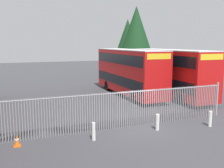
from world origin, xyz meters
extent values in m
plane|color=#3D3D42|center=(0.00, 8.00, 0.00)|extent=(100.00, 100.00, 0.00)
cylinder|color=gray|center=(-7.55, 0.00, 1.10)|extent=(0.06, 0.06, 2.20)
cylinder|color=gray|center=(-7.41, 0.00, 1.10)|extent=(0.06, 0.06, 2.20)
cylinder|color=gray|center=(-7.27, 0.00, 1.10)|extent=(0.06, 0.06, 2.20)
cylinder|color=gray|center=(-7.13, 0.00, 1.10)|extent=(0.06, 0.06, 2.20)
cylinder|color=gray|center=(-6.99, 0.00, 1.10)|extent=(0.06, 0.06, 2.20)
cylinder|color=gray|center=(-6.85, 0.00, 1.10)|extent=(0.06, 0.06, 2.20)
cylinder|color=gray|center=(-6.71, 0.00, 1.10)|extent=(0.06, 0.06, 2.20)
cylinder|color=gray|center=(-6.57, 0.00, 1.10)|extent=(0.06, 0.06, 2.20)
cylinder|color=gray|center=(-6.43, 0.00, 1.10)|extent=(0.06, 0.06, 2.20)
cylinder|color=gray|center=(-6.29, 0.00, 1.10)|extent=(0.06, 0.06, 2.20)
cylinder|color=gray|center=(-6.15, 0.00, 1.10)|extent=(0.06, 0.06, 2.20)
cylinder|color=gray|center=(-6.01, 0.00, 1.10)|extent=(0.06, 0.06, 2.20)
cylinder|color=gray|center=(-5.87, 0.00, 1.10)|extent=(0.06, 0.06, 2.20)
cylinder|color=gray|center=(-5.73, 0.00, 1.10)|extent=(0.06, 0.06, 2.20)
cylinder|color=gray|center=(-5.59, 0.00, 1.10)|extent=(0.06, 0.06, 2.20)
cylinder|color=gray|center=(-5.45, 0.00, 1.10)|extent=(0.06, 0.06, 2.20)
cylinder|color=gray|center=(-5.32, 0.00, 1.10)|extent=(0.06, 0.06, 2.20)
cylinder|color=gray|center=(-5.18, 0.00, 1.10)|extent=(0.06, 0.06, 2.20)
cylinder|color=gray|center=(-5.04, 0.00, 1.10)|extent=(0.06, 0.06, 2.20)
cylinder|color=gray|center=(-4.90, 0.00, 1.10)|extent=(0.06, 0.06, 2.20)
cylinder|color=gray|center=(-4.76, 0.00, 1.10)|extent=(0.06, 0.06, 2.20)
cylinder|color=gray|center=(-4.62, 0.00, 1.10)|extent=(0.06, 0.06, 2.20)
cylinder|color=gray|center=(-4.48, 0.00, 1.10)|extent=(0.06, 0.06, 2.20)
cylinder|color=gray|center=(-4.34, 0.00, 1.10)|extent=(0.06, 0.06, 2.20)
cylinder|color=gray|center=(-4.20, 0.00, 1.10)|extent=(0.06, 0.06, 2.20)
cylinder|color=gray|center=(-4.06, 0.00, 1.10)|extent=(0.06, 0.06, 2.20)
cylinder|color=gray|center=(-3.92, 0.00, 1.10)|extent=(0.06, 0.06, 2.20)
cylinder|color=gray|center=(-3.78, 0.00, 1.10)|extent=(0.06, 0.06, 2.20)
cylinder|color=gray|center=(-3.64, 0.00, 1.10)|extent=(0.06, 0.06, 2.20)
cylinder|color=gray|center=(-3.50, 0.00, 1.10)|extent=(0.06, 0.06, 2.20)
cylinder|color=gray|center=(-3.36, 0.00, 1.10)|extent=(0.06, 0.06, 2.20)
cylinder|color=gray|center=(-3.22, 0.00, 1.10)|extent=(0.06, 0.06, 2.20)
cylinder|color=gray|center=(-3.08, 0.00, 1.10)|extent=(0.06, 0.06, 2.20)
cylinder|color=gray|center=(-2.94, 0.00, 1.10)|extent=(0.06, 0.06, 2.20)
cylinder|color=gray|center=(-2.80, 0.00, 1.10)|extent=(0.06, 0.06, 2.20)
cylinder|color=gray|center=(-2.66, 0.00, 1.10)|extent=(0.06, 0.06, 2.20)
cylinder|color=gray|center=(-2.52, 0.00, 1.10)|extent=(0.06, 0.06, 2.20)
cylinder|color=gray|center=(-2.38, 0.00, 1.10)|extent=(0.06, 0.06, 2.20)
cylinder|color=gray|center=(-2.25, 0.00, 1.10)|extent=(0.06, 0.06, 2.20)
cylinder|color=gray|center=(-2.11, 0.00, 1.10)|extent=(0.06, 0.06, 2.20)
cylinder|color=gray|center=(-1.97, 0.00, 1.10)|extent=(0.06, 0.06, 2.20)
cylinder|color=gray|center=(-1.83, 0.00, 1.10)|extent=(0.06, 0.06, 2.20)
cylinder|color=gray|center=(-1.69, 0.00, 1.10)|extent=(0.06, 0.06, 2.20)
cylinder|color=gray|center=(-1.55, 0.00, 1.10)|extent=(0.06, 0.06, 2.20)
cylinder|color=gray|center=(-1.41, 0.00, 1.10)|extent=(0.06, 0.06, 2.20)
cylinder|color=gray|center=(-1.27, 0.00, 1.10)|extent=(0.06, 0.06, 2.20)
cylinder|color=gray|center=(-1.13, 0.00, 1.10)|extent=(0.06, 0.06, 2.20)
cylinder|color=gray|center=(-0.99, 0.00, 1.10)|extent=(0.06, 0.06, 2.20)
cylinder|color=gray|center=(-0.85, 0.00, 1.10)|extent=(0.06, 0.06, 2.20)
cylinder|color=gray|center=(-0.71, 0.00, 1.10)|extent=(0.06, 0.06, 2.20)
cylinder|color=gray|center=(-0.57, 0.00, 1.10)|extent=(0.06, 0.06, 2.20)
cylinder|color=gray|center=(-0.43, 0.00, 1.10)|extent=(0.06, 0.06, 2.20)
cylinder|color=gray|center=(-0.29, 0.00, 1.10)|extent=(0.06, 0.06, 2.20)
cylinder|color=gray|center=(-0.15, 0.00, 1.10)|extent=(0.06, 0.06, 2.20)
cylinder|color=gray|center=(-0.01, 0.00, 1.10)|extent=(0.06, 0.06, 2.20)
cylinder|color=gray|center=(0.13, 0.00, 1.10)|extent=(0.06, 0.06, 2.20)
cylinder|color=gray|center=(0.27, 0.00, 1.10)|extent=(0.06, 0.06, 2.20)
cylinder|color=gray|center=(0.41, 0.00, 1.10)|extent=(0.06, 0.06, 2.20)
cylinder|color=gray|center=(0.55, 0.00, 1.10)|extent=(0.06, 0.06, 2.20)
cylinder|color=gray|center=(0.68, 0.00, 1.10)|extent=(0.06, 0.06, 2.20)
cylinder|color=gray|center=(0.82, 0.00, 1.10)|extent=(0.06, 0.06, 2.20)
cylinder|color=gray|center=(0.96, 0.00, 1.10)|extent=(0.06, 0.06, 2.20)
cylinder|color=gray|center=(1.10, 0.00, 1.10)|extent=(0.06, 0.06, 2.20)
cylinder|color=gray|center=(1.24, 0.00, 1.10)|extent=(0.06, 0.06, 2.20)
cylinder|color=gray|center=(1.38, 0.00, 1.10)|extent=(0.06, 0.06, 2.20)
cylinder|color=gray|center=(1.52, 0.00, 1.10)|extent=(0.06, 0.06, 2.20)
cylinder|color=gray|center=(1.66, 0.00, 1.10)|extent=(0.06, 0.06, 2.20)
cylinder|color=gray|center=(1.80, 0.00, 1.10)|extent=(0.06, 0.06, 2.20)
cylinder|color=gray|center=(1.94, 0.00, 1.10)|extent=(0.06, 0.06, 2.20)
cylinder|color=gray|center=(2.08, 0.00, 1.10)|extent=(0.06, 0.06, 2.20)
cylinder|color=gray|center=(2.22, 0.00, 1.10)|extent=(0.06, 0.06, 2.20)
cylinder|color=gray|center=(2.36, 0.00, 1.10)|extent=(0.06, 0.06, 2.20)
cylinder|color=gray|center=(2.50, 0.00, 1.10)|extent=(0.06, 0.06, 2.20)
cylinder|color=gray|center=(2.64, 0.00, 1.10)|extent=(0.06, 0.06, 2.20)
cylinder|color=gray|center=(2.78, 0.00, 1.10)|extent=(0.06, 0.06, 2.20)
cylinder|color=gray|center=(2.92, 0.00, 1.10)|extent=(0.06, 0.06, 2.20)
cylinder|color=gray|center=(3.06, 0.00, 1.10)|extent=(0.06, 0.06, 2.20)
cylinder|color=gray|center=(3.20, 0.00, 1.10)|extent=(0.06, 0.06, 2.20)
cylinder|color=gray|center=(3.34, 0.00, 1.10)|extent=(0.06, 0.06, 2.20)
cylinder|color=gray|center=(3.48, 0.00, 1.10)|extent=(0.06, 0.06, 2.20)
cylinder|color=gray|center=(3.62, 0.00, 1.10)|extent=(0.06, 0.06, 2.20)
cylinder|color=gray|center=(3.75, 0.00, 1.10)|extent=(0.06, 0.06, 2.20)
cylinder|color=gray|center=(3.89, 0.00, 1.10)|extent=(0.06, 0.06, 2.20)
cylinder|color=gray|center=(4.03, 0.00, 1.10)|extent=(0.06, 0.06, 2.20)
cylinder|color=gray|center=(4.17, 0.00, 1.10)|extent=(0.06, 0.06, 2.20)
cylinder|color=gray|center=(4.31, 0.00, 1.10)|extent=(0.06, 0.06, 2.20)
cylinder|color=gray|center=(4.45, 0.00, 1.10)|extent=(0.06, 0.06, 2.20)
cylinder|color=gray|center=(4.59, 0.00, 1.10)|extent=(0.06, 0.06, 2.20)
cylinder|color=gray|center=(4.73, 0.00, 1.10)|extent=(0.06, 0.06, 2.20)
cylinder|color=gray|center=(4.87, 0.00, 1.10)|extent=(0.06, 0.06, 2.20)
cylinder|color=gray|center=(5.01, 0.00, 1.10)|extent=(0.06, 0.06, 2.20)
cylinder|color=gray|center=(5.15, 0.00, 1.10)|extent=(0.06, 0.06, 2.20)
cylinder|color=gray|center=(5.29, 0.00, 1.10)|extent=(0.06, 0.06, 2.20)
cylinder|color=gray|center=(5.43, 0.00, 1.10)|extent=(0.06, 0.06, 2.20)
cylinder|color=gray|center=(5.57, 0.00, 1.10)|extent=(0.06, 0.06, 2.20)
cylinder|color=gray|center=(5.71, 0.00, 1.10)|extent=(0.06, 0.06, 2.20)
cylinder|color=gray|center=(5.85, 0.00, 1.10)|extent=(0.06, 0.06, 2.20)
cylinder|color=gray|center=(5.99, 0.00, 1.10)|extent=(0.06, 0.06, 2.20)
cylinder|color=gray|center=(6.13, 0.00, 1.10)|extent=(0.06, 0.06, 2.20)
cylinder|color=gray|center=(6.27, 0.00, 1.10)|extent=(0.06, 0.06, 2.20)
cylinder|color=gray|center=(-1.06, 0.00, 2.12)|extent=(14.65, 0.07, 0.07)
cylinder|color=gray|center=(6.27, 0.00, 1.18)|extent=(0.14, 0.14, 2.35)
cube|color=red|center=(6.95, 6.83, 2.35)|extent=(2.50, 10.80, 4.00)
cube|color=black|center=(6.95, 6.83, 1.55)|extent=(2.54, 10.37, 0.90)
cube|color=black|center=(6.95, 6.83, 3.55)|extent=(2.54, 10.37, 0.90)
cube|color=yellow|center=(6.95, 1.48, 4.00)|extent=(2.12, 0.12, 0.44)
cube|color=silver|center=(6.95, 6.83, 4.38)|extent=(2.50, 10.80, 0.08)
cylinder|color=black|center=(5.85, 3.49, 0.52)|extent=(0.30, 1.04, 1.04)
cylinder|color=black|center=(8.05, 3.49, 0.52)|extent=(0.30, 1.04, 1.04)
cylinder|color=black|center=(5.85, 9.80, 0.52)|extent=(0.30, 1.04, 1.04)
cylinder|color=black|center=(8.05, 9.80, 0.52)|extent=(0.30, 1.04, 1.04)
cube|color=red|center=(3.71, 8.91, 2.35)|extent=(2.50, 10.80, 4.00)
cube|color=black|center=(3.71, 8.91, 1.55)|extent=(2.54, 10.37, 0.90)
cube|color=black|center=(3.71, 8.91, 3.55)|extent=(2.54, 10.37, 0.90)
cube|color=yellow|center=(3.71, 3.56, 4.00)|extent=(2.12, 0.12, 0.44)
cube|color=silver|center=(3.71, 8.91, 4.38)|extent=(2.50, 10.80, 0.08)
cylinder|color=black|center=(2.61, 5.56, 0.52)|extent=(0.30, 1.04, 1.04)
cylinder|color=black|center=(4.81, 5.56, 0.52)|extent=(0.30, 1.04, 1.04)
cylinder|color=black|center=(2.61, 11.88, 0.52)|extent=(0.30, 1.04, 1.04)
cylinder|color=black|center=(4.81, 11.88, 0.52)|extent=(0.30, 1.04, 1.04)
cylinder|color=silver|center=(-3.15, -1.34, 0.47)|extent=(0.20, 0.20, 0.95)
cylinder|color=silver|center=(0.77, -1.19, 0.47)|extent=(0.20, 0.20, 0.95)
cylinder|color=silver|center=(4.10, -1.78, 0.47)|extent=(0.20, 0.20, 0.95)
cube|color=orange|center=(-6.89, -0.73, 0.02)|extent=(0.34, 0.34, 0.04)
cone|color=orange|center=(-6.89, -0.73, 0.32)|extent=(0.28, 0.28, 0.55)
cylinder|color=white|center=(-6.89, -0.73, 0.34)|extent=(0.19, 0.19, 0.07)
cylinder|color=#4C3823|center=(11.24, 22.25, 1.33)|extent=(0.36, 0.36, 2.66)
cone|color=#143819|center=(11.24, 22.25, 6.61)|extent=(5.53, 5.53, 7.90)
cylinder|color=#4C3823|center=(10.97, 24.75, 0.94)|extent=(0.36, 0.36, 1.88)
cone|color=#143819|center=(10.97, 24.75, 5.36)|extent=(4.86, 4.86, 6.95)
camera|label=1|loc=(-7.01, -13.62, 4.99)|focal=41.44mm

